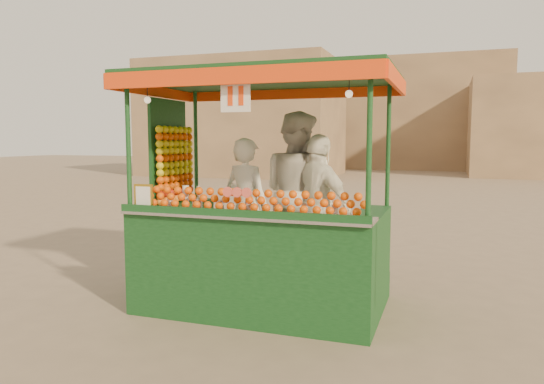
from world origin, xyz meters
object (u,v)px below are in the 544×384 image
(juice_cart, at_px, (255,233))
(vendor_left, at_px, (247,206))
(vendor_right, at_px, (319,207))
(vendor_middle, at_px, (297,192))

(juice_cart, relative_size, vendor_left, 1.78)
(vendor_left, height_order, vendor_right, vendor_right)
(juice_cart, relative_size, vendor_right, 1.74)
(vendor_left, xyz_separation_m, vendor_right, (0.86, 0.04, 0.02))
(juice_cart, xyz_separation_m, vendor_left, (-0.24, 0.34, 0.25))
(vendor_left, height_order, vendor_middle, vendor_middle)
(vendor_middle, height_order, vendor_right, vendor_middle)
(juice_cart, distance_m, vendor_right, 0.78)
(juice_cart, xyz_separation_m, vendor_middle, (0.30, 0.61, 0.41))
(vendor_middle, bearing_deg, vendor_left, 58.11)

